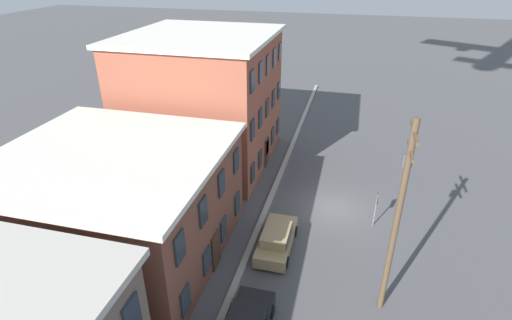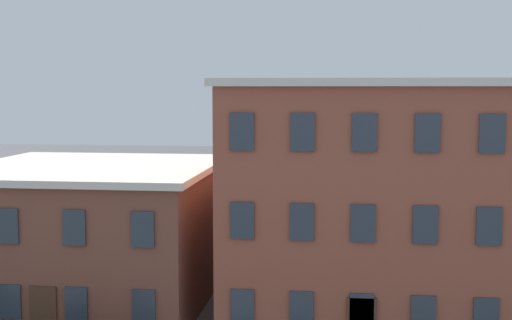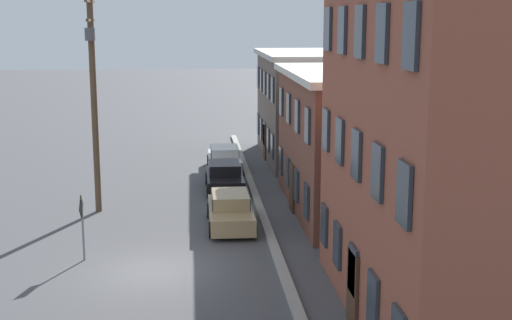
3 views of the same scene
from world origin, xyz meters
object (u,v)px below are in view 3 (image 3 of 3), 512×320
Objects in this scene: car_tan at (231,209)px; caution_sign at (82,217)px; car_white at (224,158)px; utility_pole at (93,89)px; car_black at (225,176)px.

car_tan is 6.81m from caution_sign.
utility_pole is at bearing -36.51° from car_white.
utility_pole is at bearing -177.47° from caution_sign.
car_tan is at bearing 63.62° from utility_pole.
car_black is at bearing 151.24° from caution_sign.
caution_sign is at bearing -55.76° from car_tan.
car_white is at bearing 143.49° from utility_pole.
car_tan is 8.16m from utility_pole.
utility_pole is (-2.91, -5.88, 4.85)m from car_tan.
caution_sign is 7.80m from utility_pole.
caution_sign is at bearing -28.76° from car_black.
car_black is 1.79× the size of caution_sign.
car_black is (4.74, -0.21, 0.00)m from car_white.
utility_pole is at bearing -116.38° from car_tan.
car_black is 11.75m from caution_sign.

